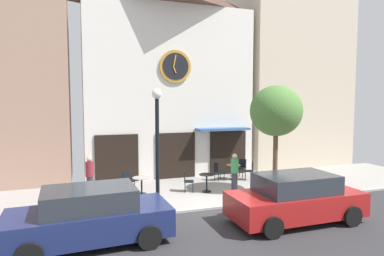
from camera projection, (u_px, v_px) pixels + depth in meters
ground_plane at (226, 209)px, 11.95m from camera, size 24.27×10.51×0.13m
clock_building at (169, 74)px, 17.52m from camera, size 8.72×3.78×10.40m
neighbor_building_right at (286, 62)px, 21.17m from camera, size 6.66×4.84×12.80m
street_lamp at (157, 149)px, 11.70m from camera, size 0.36×0.36×4.31m
street_tree at (276, 111)px, 13.68m from camera, size 2.22×2.00×4.53m
cafe_table_leftmost at (142, 182)px, 13.74m from camera, size 0.75×0.75×0.72m
cafe_table_center_left at (207, 180)px, 14.12m from camera, size 0.65×0.65×0.77m
cafe_table_center_right at (233, 169)px, 16.35m from camera, size 0.72×0.72×0.74m
cafe_chair_near_tree at (127, 179)px, 14.18m from camera, size 0.56×0.56×0.90m
cafe_chair_facing_street at (251, 169)px, 16.25m from camera, size 0.54×0.54×0.90m
cafe_chair_corner at (187, 180)px, 14.14m from camera, size 0.51×0.51×0.90m
cafe_chair_by_entrance at (242, 166)px, 17.04m from camera, size 0.56×0.56×0.90m
cafe_chair_near_lamp at (218, 170)px, 16.12m from camera, size 0.47×0.47×0.90m
pedestrian_green at (235, 172)px, 14.00m from camera, size 0.42×0.42×1.67m
pedestrian_maroon at (90, 176)px, 13.28m from camera, size 0.35×0.35×1.67m
parked_car_navy at (90, 217)px, 8.91m from camera, size 4.38×2.17×1.55m
parked_car_red at (295, 199)px, 10.57m from camera, size 4.30×2.03×1.55m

